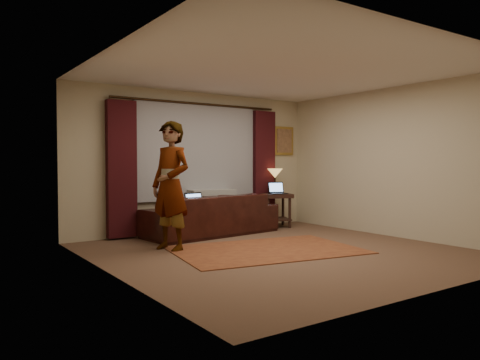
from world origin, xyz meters
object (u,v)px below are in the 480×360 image
object	(u,v)px
sofa	(211,207)
laptop_table	(278,188)
person	(171,186)
end_table	(276,210)
tiffany_lamp	(275,181)
laptop_sofa	(199,201)

from	to	relation	value
sofa	laptop_table	distance (m)	1.57
sofa	laptop_table	xyz separation A→B (m)	(1.55, 0.01, 0.29)
sofa	person	xyz separation A→B (m)	(-1.25, -0.93, 0.45)
end_table	person	distance (m)	3.10
sofa	tiffany_lamp	xyz separation A→B (m)	(1.66, 0.26, 0.42)
laptop_sofa	tiffany_lamp	xyz separation A→B (m)	(2.04, 0.48, 0.28)
end_table	laptop_table	distance (m)	0.47
tiffany_lamp	laptop_table	xyz separation A→B (m)	(-0.12, -0.25, -0.13)
end_table	laptop_table	bearing A→B (deg)	-107.87
sofa	end_table	xyz separation A→B (m)	(1.59, 0.14, -0.16)
laptop_sofa	person	xyz separation A→B (m)	(-0.88, -0.72, 0.32)
end_table	tiffany_lamp	bearing A→B (deg)	57.75
sofa	tiffany_lamp	bearing A→B (deg)	-177.90
sofa	person	bearing A→B (deg)	29.95
laptop_sofa	end_table	size ratio (longest dim) A/B	0.60
laptop_sofa	laptop_table	size ratio (longest dim) A/B	1.13
laptop_sofa	sofa	bearing A→B (deg)	19.12
sofa	person	world-z (taller)	person
laptop_table	person	size ratio (longest dim) A/B	0.19
end_table	laptop_table	world-z (taller)	laptop_table
sofa	tiffany_lamp	distance (m)	1.74
end_table	tiffany_lamp	xyz separation A→B (m)	(0.08, 0.12, 0.58)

